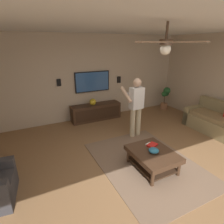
% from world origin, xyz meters
% --- Properties ---
extents(ground_plane, '(8.17, 8.17, 0.00)m').
position_xyz_m(ground_plane, '(0.00, 0.00, 0.00)').
color(ground_plane, olive).
extents(wall_back_tv, '(0.10, 7.01, 2.79)m').
position_xyz_m(wall_back_tv, '(3.11, 0.00, 1.39)').
color(wall_back_tv, '#C6B299').
rests_on(wall_back_tv, ground).
extents(ceiling_slab, '(6.31, 7.01, 0.10)m').
position_xyz_m(ceiling_slab, '(0.00, 0.00, 2.84)').
color(ceiling_slab, white).
extents(area_rug, '(2.69, 1.93, 0.01)m').
position_xyz_m(area_rug, '(-0.07, -0.11, 0.01)').
color(area_rug, '#7A604C').
rests_on(area_rug, ground).
extents(couch, '(1.91, 0.89, 0.87)m').
position_xyz_m(couch, '(0.20, -2.90, 0.32)').
color(couch, '#93845B').
rests_on(couch, ground).
extents(coffee_table, '(1.00, 0.80, 0.40)m').
position_xyz_m(coffee_table, '(-0.27, -0.11, 0.30)').
color(coffee_table, '#422B1C').
rests_on(coffee_table, ground).
extents(media_console, '(0.45, 1.70, 0.55)m').
position_xyz_m(media_console, '(2.77, -0.07, 0.28)').
color(media_console, '#422B1C').
rests_on(media_console, ground).
extents(tv, '(0.05, 1.21, 0.68)m').
position_xyz_m(tv, '(3.01, -0.07, 1.28)').
color(tv, black).
extents(person_standing, '(0.56, 0.57, 1.64)m').
position_xyz_m(person_standing, '(1.17, -0.61, 0.93)').
color(person_standing, '#C6B793').
rests_on(person_standing, ground).
extents(potted_plant_tall, '(0.32, 0.33, 0.89)m').
position_xyz_m(potted_plant_tall, '(2.58, -2.97, 0.51)').
color(potted_plant_tall, '#9E6B4C').
rests_on(potted_plant_tall, ground).
extents(bowl, '(0.21, 0.21, 0.09)m').
position_xyz_m(bowl, '(-0.30, -0.10, 0.45)').
color(bowl, teal).
rests_on(bowl, coffee_table).
extents(remote_white, '(0.07, 0.16, 0.02)m').
position_xyz_m(remote_white, '(0.01, -0.21, 0.41)').
color(remote_white, white).
rests_on(remote_white, coffee_table).
extents(book, '(0.23, 0.26, 0.04)m').
position_xyz_m(book, '(-0.08, -0.24, 0.42)').
color(book, red).
rests_on(book, coffee_table).
extents(vase_round, '(0.22, 0.22, 0.22)m').
position_xyz_m(vase_round, '(2.74, 0.04, 0.66)').
color(vase_round, gold).
rests_on(vase_round, media_console).
extents(wall_speaker_left, '(0.06, 0.12, 0.22)m').
position_xyz_m(wall_speaker_left, '(3.03, -1.09, 1.26)').
color(wall_speaker_left, black).
extents(wall_speaker_right, '(0.06, 0.12, 0.22)m').
position_xyz_m(wall_speaker_right, '(3.03, 1.03, 1.35)').
color(wall_speaker_right, black).
extents(ceiling_fan, '(1.20, 1.20, 0.46)m').
position_xyz_m(ceiling_fan, '(-0.58, 0.09, 2.46)').
color(ceiling_fan, '#4C3828').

